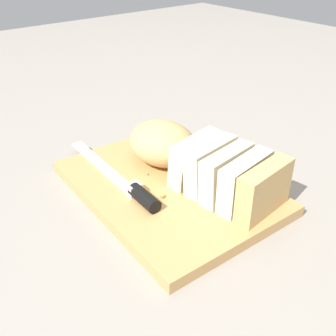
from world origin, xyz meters
The scene contains 6 objects.
ground_plane centered at (0.00, 0.00, 0.00)m, with size 3.00×3.00×0.00m, color gray.
cutting_board centered at (0.00, 0.00, 0.01)m, with size 0.38×0.28×0.02m, color tan.
bread_loaf centered at (0.02, 0.05, 0.06)m, with size 0.32×0.15×0.08m.
bread_knife centered at (-0.01, -0.07, 0.03)m, with size 0.29×0.04×0.02m.
crumb_near_knife centered at (0.03, -0.04, 0.02)m, with size 0.01×0.01×0.01m, color tan.
crumb_near_loaf centered at (-0.04, -0.01, 0.02)m, with size 0.00×0.00×0.00m, color tan.
Camera 1 is at (0.45, -0.37, 0.41)m, focal length 41.90 mm.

